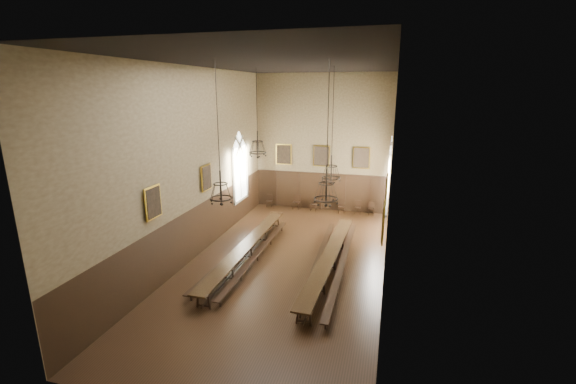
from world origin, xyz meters
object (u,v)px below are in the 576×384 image
at_px(bench_left_inner, 258,256).
at_px(chair_6, 358,210).
at_px(chair_0, 269,203).
at_px(chandelier_front_right, 326,191).
at_px(chandelier_front_left, 221,190).
at_px(chandelier_back_left, 258,147).
at_px(bench_right_outer, 342,265).
at_px(chair_7, 371,211).
at_px(table_left, 247,251).
at_px(chair_3, 314,207).
at_px(table_right, 329,261).
at_px(bench_right_inner, 319,260).
at_px(chair_5, 341,209).
at_px(bench_left_outer, 237,253).
at_px(chandelier_back_right, 331,171).
at_px(chair_2, 297,205).

xyz_separation_m(bench_left_inner, chair_6, (3.94, 8.61, 0.01)).
bearing_deg(chair_0, chandelier_front_right, -69.37).
xyz_separation_m(chair_0, chandelier_front_left, (1.82, -11.49, 3.98)).
height_order(chandelier_back_left, chandelier_front_left, same).
relative_size(bench_right_outer, chandelier_back_left, 2.25).
relative_size(chair_6, chair_7, 0.99).
height_order(table_left, chair_3, chair_3).
bearing_deg(table_right, chandelier_front_left, -142.29).
relative_size(chair_3, chandelier_back_left, 0.21).
height_order(bench_right_inner, chair_6, chair_6).
relative_size(bench_right_inner, bench_right_outer, 0.96).
bearing_deg(bench_right_outer, bench_left_inner, -179.13).
relative_size(chandelier_back_left, chandelier_front_left, 0.84).
bearing_deg(chair_5, chandelier_front_left, -114.54).
distance_m(table_left, chandelier_back_left, 5.43).
distance_m(chair_3, chair_7, 3.83).
distance_m(bench_left_outer, bench_left_inner, 1.11).
height_order(bench_right_inner, chandelier_back_right, chandelier_back_right).
height_order(table_left, bench_right_inner, table_left).
height_order(chair_0, chandelier_front_right, chandelier_front_right).
bearing_deg(chair_2, chair_0, -174.95).
relative_size(bench_left_outer, chair_5, 10.03).
distance_m(bench_left_inner, chair_3, 8.57).
height_order(table_left, chandelier_front_right, chandelier_front_right).
bearing_deg(chandelier_back_left, chair_6, 49.56).
height_order(bench_right_outer, chandelier_front_right, chandelier_front_right).
bearing_deg(chandelier_front_left, bench_right_inner, 43.98).
relative_size(table_left, bench_right_inner, 1.06).
relative_size(bench_left_inner, chair_0, 10.42).
height_order(chair_7, chandelier_front_left, chandelier_front_left).
height_order(bench_left_inner, chair_7, chair_7).
bearing_deg(bench_left_inner, chair_0, 104.27).
xyz_separation_m(table_right, chandelier_back_right, (-0.36, 2.10, 3.75)).
xyz_separation_m(table_right, chandelier_front_right, (0.19, -2.61, 4.02)).
bearing_deg(chair_6, chair_3, 177.11).
bearing_deg(bench_right_outer, chair_7, 84.84).
bearing_deg(chair_2, bench_right_inner, -63.10).
xyz_separation_m(bench_left_inner, chair_5, (2.88, 8.49, 0.01)).
relative_size(chandelier_front_left, chandelier_front_right, 1.03).
distance_m(table_left, bench_left_inner, 0.59).
bearing_deg(chair_2, chair_7, 6.78).
bearing_deg(chair_5, bench_right_outer, -90.82).
bearing_deg(chair_7, chair_5, 175.32).
relative_size(bench_right_inner, chair_0, 10.91).
bearing_deg(bench_right_inner, bench_left_inner, -174.83).
relative_size(bench_left_outer, chandelier_front_left, 1.73).
height_order(bench_right_outer, chandelier_back_left, chandelier_back_left).
relative_size(table_left, chandelier_front_left, 1.92).
bearing_deg(table_right, bench_right_outer, 2.49).
relative_size(bench_left_inner, chair_2, 8.90).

